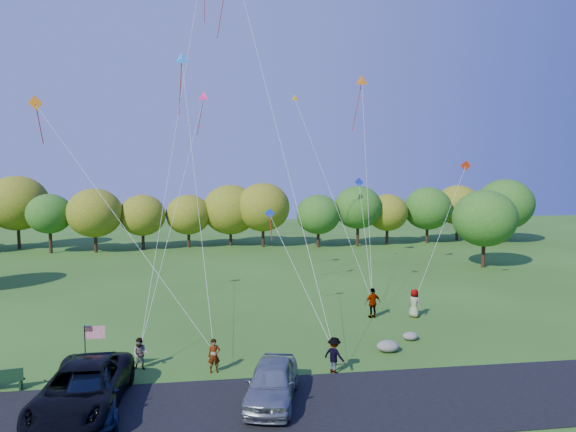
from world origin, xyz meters
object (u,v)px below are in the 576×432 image
(flyer_c, at_px, (334,355))
(park_bench, at_px, (1,380))
(flyer_b, at_px, (140,354))
(minivan_navy, at_px, (90,395))
(flyer_d, at_px, (373,303))
(flyer_e, at_px, (414,303))
(minivan_silver, at_px, (272,382))
(minivan_dark, at_px, (82,389))
(flyer_a, at_px, (214,356))

(flyer_c, height_order, park_bench, flyer_c)
(flyer_b, distance_m, park_bench, 5.81)
(minivan_navy, bearing_deg, flyer_b, 64.30)
(flyer_d, relative_size, flyer_e, 1.06)
(minivan_navy, distance_m, minivan_silver, 7.10)
(minivan_silver, relative_size, flyer_c, 2.83)
(minivan_dark, xyz_separation_m, park_bench, (-3.94, 2.47, -0.44))
(flyer_a, xyz_separation_m, flyer_c, (5.57, -0.81, 0.04))
(flyer_b, xyz_separation_m, flyer_e, (16.16, 6.40, 0.14))
(minivan_dark, height_order, flyer_a, minivan_dark)
(flyer_e, bearing_deg, flyer_a, 85.24)
(minivan_silver, relative_size, flyer_b, 3.11)
(minivan_dark, xyz_separation_m, minivan_silver, (7.46, -0.17, -0.09))
(flyer_e, bearing_deg, flyer_c, 104.07)
(flyer_d, xyz_separation_m, flyer_e, (2.67, -0.24, -0.06))
(flyer_c, distance_m, flyer_e, 10.73)
(flyer_b, xyz_separation_m, flyer_d, (13.49, 6.64, 0.20))
(park_bench, bearing_deg, flyer_d, 14.83)
(flyer_d, bearing_deg, park_bench, 9.60)
(flyer_e, bearing_deg, minivan_silver, 101.52)
(flyer_a, bearing_deg, minivan_silver, -62.02)
(flyer_c, xyz_separation_m, flyer_e, (7.11, 8.04, 0.06))
(minivan_dark, bearing_deg, minivan_silver, 0.45)
(flyer_a, distance_m, flyer_b, 3.58)
(flyer_b, bearing_deg, park_bench, -157.35)
(minivan_navy, relative_size, flyer_c, 3.15)
(minivan_navy, bearing_deg, minivan_silver, -8.59)
(minivan_dark, bearing_deg, flyer_e, 32.35)
(minivan_silver, bearing_deg, flyer_c, 53.12)
(minivan_silver, xyz_separation_m, park_bench, (-11.40, 2.64, -0.35))
(minivan_navy, xyz_separation_m, flyer_c, (10.31, 2.80, 0.01))
(flyer_a, bearing_deg, park_bench, 178.76)
(flyer_b, xyz_separation_m, flyer_c, (9.05, -1.64, 0.08))
(minivan_silver, relative_size, flyer_e, 2.63)
(minivan_navy, relative_size, minivan_silver, 1.11)
(flyer_a, bearing_deg, flyer_d, 30.36)
(flyer_c, bearing_deg, minivan_silver, 83.98)
(flyer_b, bearing_deg, minivan_dark, -105.35)
(flyer_b, bearing_deg, flyer_c, -4.06)
(minivan_navy, height_order, minivan_silver, minivan_silver)
(flyer_a, height_order, flyer_e, flyer_e)
(flyer_a, distance_m, flyer_c, 5.63)
(flyer_d, bearing_deg, flyer_c, 47.92)
(minivan_silver, height_order, flyer_e, flyer_e)
(minivan_navy, bearing_deg, flyer_c, 5.31)
(minivan_navy, distance_m, flyer_d, 18.45)
(flyer_a, bearing_deg, minivan_navy, -149.04)
(minivan_dark, relative_size, park_bench, 3.70)
(minivan_dark, bearing_deg, flyer_c, 14.79)
(minivan_navy, distance_m, flyer_a, 5.96)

